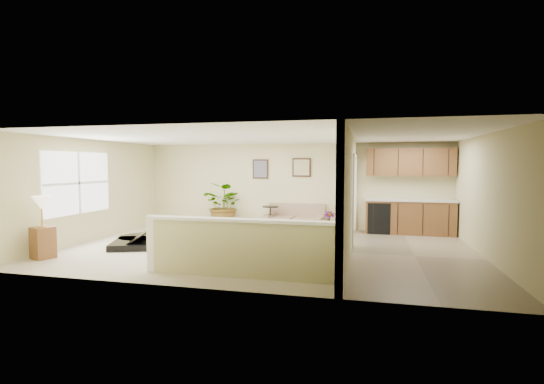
% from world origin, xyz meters
% --- Properties ---
extents(floor, '(9.00, 9.00, 0.00)m').
position_xyz_m(floor, '(0.00, 0.00, 0.00)').
color(floor, beige).
rests_on(floor, ground).
extents(back_wall, '(9.00, 0.04, 2.50)m').
position_xyz_m(back_wall, '(0.00, 3.00, 1.25)').
color(back_wall, beige).
rests_on(back_wall, floor).
extents(front_wall, '(9.00, 0.04, 2.50)m').
position_xyz_m(front_wall, '(0.00, -3.00, 1.25)').
color(front_wall, beige).
rests_on(front_wall, floor).
extents(left_wall, '(0.04, 6.00, 2.50)m').
position_xyz_m(left_wall, '(-4.50, 0.00, 1.25)').
color(left_wall, beige).
rests_on(left_wall, floor).
extents(right_wall, '(0.04, 6.00, 2.50)m').
position_xyz_m(right_wall, '(4.50, 0.00, 1.25)').
color(right_wall, beige).
rests_on(right_wall, floor).
extents(ceiling, '(9.00, 6.00, 0.04)m').
position_xyz_m(ceiling, '(0.00, 0.00, 2.50)').
color(ceiling, white).
rests_on(ceiling, back_wall).
extents(kitchen_vinyl, '(2.70, 6.00, 0.01)m').
position_xyz_m(kitchen_vinyl, '(3.15, 0.00, 0.00)').
color(kitchen_vinyl, gray).
rests_on(kitchen_vinyl, floor).
extents(interior_partition, '(0.18, 5.99, 2.50)m').
position_xyz_m(interior_partition, '(1.80, 0.25, 1.22)').
color(interior_partition, beige).
rests_on(interior_partition, floor).
extents(pony_half_wall, '(3.42, 0.22, 1.00)m').
position_xyz_m(pony_half_wall, '(0.08, -2.30, 0.52)').
color(pony_half_wall, beige).
rests_on(pony_half_wall, floor).
extents(left_window, '(0.05, 2.15, 1.45)m').
position_xyz_m(left_window, '(-4.49, -0.50, 1.45)').
color(left_window, white).
rests_on(left_window, left_wall).
extents(wall_art_left, '(0.48, 0.04, 0.58)m').
position_xyz_m(wall_art_left, '(-0.95, 2.97, 1.75)').
color(wall_art_left, '#361F13').
rests_on(wall_art_left, back_wall).
extents(wall_mirror, '(0.55, 0.04, 0.55)m').
position_xyz_m(wall_mirror, '(0.30, 2.97, 1.80)').
color(wall_mirror, '#361F13').
rests_on(wall_mirror, back_wall).
extents(kitchen_cabinets, '(2.36, 0.65, 2.33)m').
position_xyz_m(kitchen_cabinets, '(3.19, 2.73, 0.87)').
color(kitchen_cabinets, brown).
rests_on(kitchen_cabinets, floor).
extents(piano, '(1.93, 1.91, 1.31)m').
position_xyz_m(piano, '(-2.84, -0.28, 0.55)').
color(piano, black).
rests_on(piano, floor).
extents(piano_bench, '(0.49, 0.74, 0.46)m').
position_xyz_m(piano_bench, '(-1.91, -0.20, 0.23)').
color(piano_bench, black).
rests_on(piano_bench, floor).
extents(loveseat, '(1.77, 1.08, 0.98)m').
position_xyz_m(loveseat, '(0.14, 2.70, 0.37)').
color(loveseat, '#9D8164').
rests_on(loveseat, floor).
extents(accent_table, '(0.47, 0.47, 0.68)m').
position_xyz_m(accent_table, '(-0.55, 2.58, 0.43)').
color(accent_table, black).
rests_on(accent_table, floor).
extents(palm_plant, '(1.50, 1.40, 1.35)m').
position_xyz_m(palm_plant, '(-1.93, 2.53, 0.66)').
color(palm_plant, black).
rests_on(palm_plant, floor).
extents(small_plant, '(0.36, 0.36, 0.61)m').
position_xyz_m(small_plant, '(1.17, 2.30, 0.26)').
color(small_plant, black).
rests_on(small_plant, floor).
extents(lamp_stand, '(0.48, 0.48, 1.26)m').
position_xyz_m(lamp_stand, '(-4.15, -1.95, 0.53)').
color(lamp_stand, brown).
rests_on(lamp_stand, floor).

